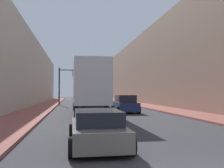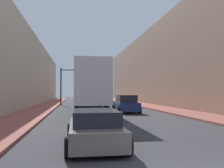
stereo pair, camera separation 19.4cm
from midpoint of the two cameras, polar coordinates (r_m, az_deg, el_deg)
The scene contains 8 objects.
sidewalk_right at distance 35.95m, azimuth 7.82°, elevation -4.86°, with size 3.23×80.00×0.15m.
sidewalk_left at distance 34.71m, azimuth -14.75°, elevation -4.92°, with size 3.23×80.00×0.15m.
building_right at distance 37.69m, azimuth 14.55°, elevation 4.43°, with size 6.00×80.00×12.11m.
building_left at distance 35.58m, azimuth -22.10°, elevation 3.16°, with size 6.00×80.00×9.99m.
semi_truck at distance 22.25m, azimuth -5.21°, elevation -0.77°, with size 2.48×13.28×4.26m.
sedan_car at distance 9.31m, azimuth -3.39°, elevation -10.12°, with size 2.04×4.46×1.32m.
suv_car at distance 24.32m, azimuth 3.40°, elevation -4.63°, with size 2.14×4.63×1.69m.
traffic_signal_gantry at distance 38.46m, azimuth -9.02°, elevation 1.10°, with size 6.51×0.35×5.62m.
Camera 2 is at (-3.09, -4.47, 1.98)m, focal length 40.00 mm.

